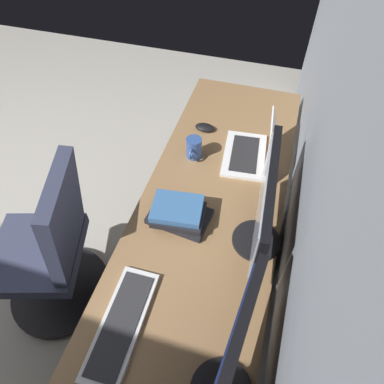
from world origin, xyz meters
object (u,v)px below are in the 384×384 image
monitor_secondary (226,374)px  laptop_leftmost (256,150)px  keyboard_main (121,324)px  monitor_primary (264,207)px  coffee_mug (194,148)px  office_chair (52,254)px  mouse_main (205,127)px  drawer_pedestal (210,257)px  book_stack_near (179,213)px

monitor_secondary → laptop_leftmost: size_ratio=1.63×
keyboard_main → monitor_primary: bearing=140.4°
coffee_mug → office_chair: office_chair is taller
mouse_main → laptop_leftmost: bearing=65.6°
drawer_pedestal → mouse_main: (-0.54, -0.19, 0.40)m
coffee_mug → book_stack_near: bearing=6.6°
laptop_leftmost → keyboard_main: laptop_leftmost is taller
monitor_secondary → coffee_mug: size_ratio=4.83×
office_chair → laptop_leftmost: bearing=127.8°
mouse_main → office_chair: size_ratio=0.11×
mouse_main → book_stack_near: size_ratio=0.38×
book_stack_near → laptop_leftmost: bearing=151.9°
monitor_secondary → drawer_pedestal: bearing=-164.3°
monitor_secondary → monitor_primary: bearing=178.8°
monitor_primary → book_stack_near: monitor_primary is taller
monitor_primary → keyboard_main: (0.48, -0.39, -0.22)m
laptop_leftmost → office_chair: bearing=-52.2°
monitor_secondary → office_chair: size_ratio=0.59×
monitor_secondary → laptop_leftmost: monitor_secondary is taller
laptop_leftmost → book_stack_near: 0.54m
drawer_pedestal → coffee_mug: (-0.33, -0.19, 0.44)m
keyboard_main → drawer_pedestal: bearing=160.8°
drawer_pedestal → laptop_leftmost: 0.60m
book_stack_near → drawer_pedestal: bearing=115.4°
mouse_main → office_chair: bearing=-35.0°
mouse_main → coffee_mug: (0.21, -0.00, 0.04)m
keyboard_main → book_stack_near: (-0.49, 0.05, 0.03)m
laptop_leftmost → drawer_pedestal: bearing=-15.4°
drawer_pedestal → coffee_mug: bearing=-150.4°
drawer_pedestal → coffee_mug: 0.58m
drawer_pedestal → keyboard_main: size_ratio=1.65×
keyboard_main → monitor_secondary: bearing=74.5°
monitor_primary → coffee_mug: (-0.41, -0.39, -0.18)m
monitor_primary → monitor_secondary: (0.58, -0.01, -0.00)m
monitor_secondary → office_chair: (-0.41, -0.93, -0.51)m
monitor_secondary → laptop_leftmost: bearing=-176.0°
book_stack_near → coffee_mug: bearing=-173.4°
drawer_pedestal → book_stack_near: bearing=-64.6°
drawer_pedestal → coffee_mug: size_ratio=5.87×
keyboard_main → mouse_main: bearing=179.5°
monitor_secondary → laptop_leftmost: (-1.07, -0.07, -0.18)m
keyboard_main → laptop_leftmost: bearing=162.4°
drawer_pedestal → monitor_secondary: (0.67, 0.19, 0.62)m
office_chair → drawer_pedestal: bearing=109.1°
keyboard_main → office_chair: office_chair is taller
monitor_primary → office_chair: size_ratio=0.55×
book_stack_near → office_chair: (0.19, -0.60, -0.31)m
office_chair → coffee_mug: bearing=136.4°
coffee_mug → office_chair: (0.59, -0.56, -0.33)m
monitor_primary → drawer_pedestal: bearing=-113.1°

